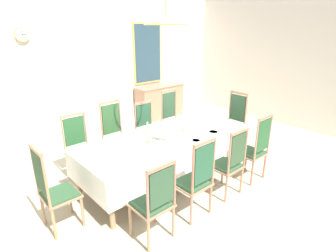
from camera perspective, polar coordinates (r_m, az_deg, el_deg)
The scene contains 27 objects.
ground at distance 4.70m, azimuth 1.11°, elevation -11.67°, with size 8.20×6.13×0.04m, color #BCB99C.
back_wall at distance 6.67m, azimuth -17.67°, elevation 11.63°, with size 8.20×0.08×3.15m, color silver.
right_wall at distance 7.51m, azimuth 25.54°, elevation 11.50°, with size 0.08×6.13×3.15m, color silver.
dining_table at distance 4.49m, azimuth -0.37°, elevation -3.07°, with size 2.86×1.15×0.76m.
tablecloth at distance 4.50m, azimuth -0.37°, elevation -3.52°, with size 2.88×1.17×0.43m.
chair_south_a at distance 3.31m, azimuth -2.77°, elevation -15.18°, with size 0.44×0.42×1.06m.
chair_north_a at distance 4.80m, azimuth -17.82°, elevation -4.15°, with size 0.44×0.42×1.11m.
chair_south_b at distance 3.69m, azimuth 5.79°, elevation -10.66°, with size 0.44×0.42×1.14m.
chair_north_b at distance 5.08m, azimuth -10.81°, elevation -1.78°, with size 0.44×0.42×1.20m.
chair_south_c at distance 4.21m, azimuth 12.58°, elevation -7.24°, with size 0.44×0.42×1.09m.
chair_north_c at distance 5.47m, azimuth -4.20°, elevation -0.39°, with size 0.44×0.42×1.06m.
chair_south_d at distance 4.72m, azimuth 17.49°, elevation -4.36°, with size 0.44×0.42×1.15m.
chair_north_d at distance 5.87m, azimuth 0.94°, elevation 1.58°, with size 0.44×0.42×1.19m.
chair_head_west at distance 3.72m, azimuth -22.61°, elevation -11.88°, with size 0.42×0.44×1.16m.
chair_head_east at distance 5.83m, azimuth 13.35°, elevation 0.89°, with size 0.42×0.44×1.19m.
soup_tureen at distance 4.36m, azimuth -1.32°, elevation -1.16°, with size 0.30×0.30×0.23m.
candlestick_west at distance 4.19m, azimuth -4.22°, elevation -1.80°, with size 0.07×0.07×0.34m.
candlestick_east at distance 4.64m, azimuth 3.09°, elevation 0.73°, with size 0.07×0.07×0.38m.
bowl_near_left at distance 4.65m, azimuth 9.37°, elevation -1.30°, with size 0.17×0.17×0.03m.
bowl_near_right at distance 4.84m, azimuth -3.28°, elevation -0.12°, with size 0.18×0.18×0.04m.
bowl_far_left at distance 4.28m, azimuth 5.79°, elevation -3.06°, with size 0.14×0.14×0.03m.
spoon_primary at distance 4.75m, azimuth 9.98°, elevation -1.02°, with size 0.03×0.18×0.01m.
spoon_secondary at distance 4.94m, azimuth -2.33°, elevation 0.10°, with size 0.06×0.17×0.01m.
sideboard at distance 7.72m, azimuth -1.66°, elevation 5.08°, with size 1.44×0.48×0.90m.
mounted_clock at distance 6.16m, azimuth -27.95°, elevation 16.32°, with size 0.27×0.06×0.27m.
framed_painting at distance 7.56m, azimuth -4.24°, elevation 14.70°, with size 0.91×0.05×1.55m.
chandelier at distance 4.12m, azimuth -0.43°, elevation 20.42°, with size 0.64×0.63×0.66m.
Camera 1 is at (-2.73, -2.92, 2.45)m, focal length 29.52 mm.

